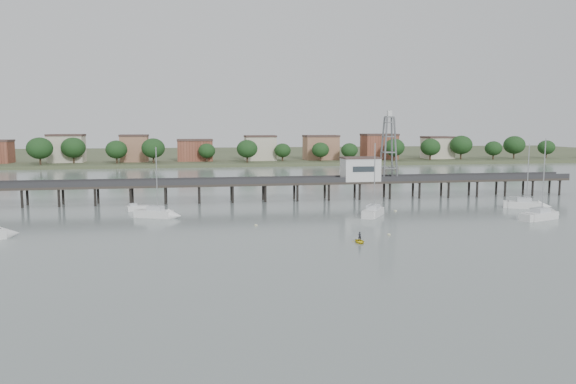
% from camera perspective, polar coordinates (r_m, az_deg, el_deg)
% --- Properties ---
extents(ground_plane, '(500.00, 500.00, 0.00)m').
position_cam_1_polar(ground_plane, '(62.81, 1.64, -8.20)').
color(ground_plane, slate).
rests_on(ground_plane, ground).
extents(pier, '(150.00, 5.00, 5.50)m').
position_cam_1_polar(pier, '(120.71, -4.07, 0.84)').
color(pier, '#2D2823').
rests_on(pier, ground).
extents(pier_building, '(8.40, 5.40, 5.30)m').
position_cam_1_polar(pier_building, '(125.47, 7.36, 2.35)').
color(pier_building, silver).
rests_on(pier_building, ground).
extents(lattice_tower, '(3.20, 3.20, 15.50)m').
position_cam_1_polar(lattice_tower, '(127.29, 10.19, 4.36)').
color(lattice_tower, slate).
rests_on(lattice_tower, ground).
extents(sailboat_c, '(6.71, 8.34, 13.86)m').
position_cam_1_polar(sailboat_c, '(103.59, 8.85, -1.96)').
color(sailboat_c, white).
rests_on(sailboat_c, ground).
extents(sailboat_d, '(9.39, 5.77, 14.87)m').
position_cam_1_polar(sailboat_d, '(108.07, 24.69, -2.15)').
color(sailboat_d, white).
rests_on(sailboat_d, ground).
extents(sailboat_b, '(8.19, 5.41, 13.16)m').
position_cam_1_polar(sailboat_b, '(101.70, -12.69, -2.21)').
color(sailboat_b, white).
rests_on(sailboat_b, ground).
extents(sailboat_e, '(8.26, 5.81, 13.37)m').
position_cam_1_polar(sailboat_e, '(120.29, 23.46, -1.24)').
color(sailboat_e, white).
rests_on(sailboat_e, ground).
extents(white_tender, '(4.35, 2.77, 1.57)m').
position_cam_1_polar(white_tender, '(111.46, -15.07, -1.58)').
color(white_tender, white).
rests_on(white_tender, ground).
extents(yellow_dinghy, '(1.84, 0.61, 2.55)m').
position_cam_1_polar(yellow_dinghy, '(79.12, 7.28, -5.12)').
color(yellow_dinghy, yellow).
rests_on(yellow_dinghy, ground).
extents(dinghy_occupant, '(0.66, 1.34, 0.31)m').
position_cam_1_polar(dinghy_occupant, '(79.12, 7.28, -5.12)').
color(dinghy_occupant, black).
rests_on(dinghy_occupant, ground).
extents(mooring_buoys, '(92.06, 22.57, 0.39)m').
position_cam_1_polar(mooring_buoys, '(93.57, 4.17, -3.18)').
color(mooring_buoys, beige).
rests_on(mooring_buoys, ground).
extents(far_shore, '(500.00, 170.00, 10.40)m').
position_cam_1_polar(far_shore, '(299.67, -7.53, 3.79)').
color(far_shore, '#475133').
rests_on(far_shore, ground).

